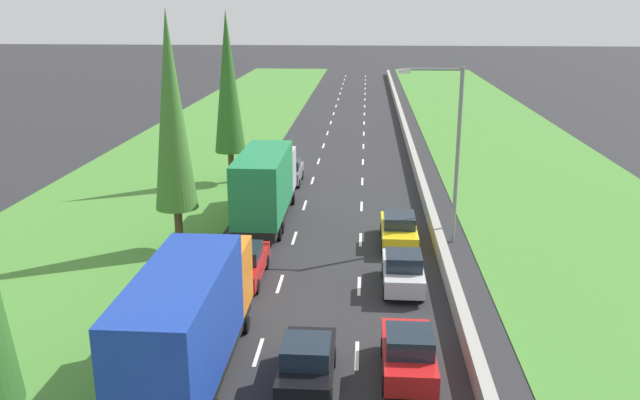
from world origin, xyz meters
TOP-DOWN VIEW (x-y plane):
  - ground_plane at (0.00, 60.00)m, footprint 300.00×300.00m
  - grass_verge_left at (-12.65, 60.00)m, footprint 14.00×140.00m
  - grass_verge_right at (14.35, 60.00)m, footprint 14.00×140.00m
  - median_barrier at (5.70, 60.00)m, footprint 0.44×120.00m
  - lane_markings at (0.00, 60.00)m, footprint 3.64×116.00m
  - blue_box_truck_left_lane at (-3.58, 18.96)m, footprint 2.46×9.40m
  - black_hatchback_centre_lane at (0.17, 18.96)m, footprint 1.74×3.90m
  - red_sedan_left_lane at (-3.42, 27.32)m, footprint 1.82×4.50m
  - green_box_truck_left_lane at (-3.62, 35.69)m, footprint 2.46×9.40m
  - red_hatchback_right_lane at (3.45, 19.81)m, footprint 1.74×3.90m
  - silver_hatchback_right_lane at (3.63, 26.88)m, footprint 1.74×3.90m
  - yellow_sedan_right_lane at (3.70, 32.49)m, footprint 1.82×4.50m
  - grey_hatchback_left_lane at (-3.32, 44.18)m, footprint 1.74×3.90m
  - poplar_tree_second at (-7.33, 30.97)m, footprint 2.09×2.09m
  - poplar_tree_third at (-7.32, 44.13)m, footprint 2.09×2.09m
  - street_light_mast at (6.19, 33.04)m, footprint 3.20×0.28m

SIDE VIEW (x-z plane):
  - ground_plane at x=0.00m, z-range 0.00..0.00m
  - lane_markings at x=0.00m, z-range 0.00..0.01m
  - grass_verge_left at x=-12.65m, z-range 0.00..0.04m
  - grass_verge_right at x=14.35m, z-range 0.00..0.04m
  - median_barrier at x=5.70m, z-range 0.00..0.85m
  - red_sedan_left_lane at x=-3.42m, z-range -0.01..1.63m
  - yellow_sedan_right_lane at x=3.70m, z-range -0.01..1.63m
  - black_hatchback_centre_lane at x=0.17m, z-range -0.02..1.70m
  - red_hatchback_right_lane at x=3.45m, z-range -0.02..1.70m
  - silver_hatchback_right_lane at x=3.63m, z-range -0.02..1.70m
  - grey_hatchback_left_lane at x=-3.32m, z-range -0.02..1.70m
  - blue_box_truck_left_lane at x=-3.58m, z-range 0.09..4.27m
  - green_box_truck_left_lane at x=-3.62m, z-range 0.09..4.27m
  - street_light_mast at x=6.19m, z-range 0.73..9.73m
  - poplar_tree_third at x=-7.32m, z-range 1.05..12.66m
  - poplar_tree_second at x=-7.33m, z-range 1.05..12.83m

